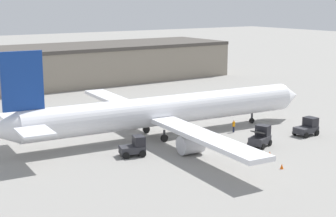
# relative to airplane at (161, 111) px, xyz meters

# --- Properties ---
(ground_plane) EXTENTS (400.00, 400.00, 0.00)m
(ground_plane) POSITION_rel_airplane_xyz_m (1.03, -0.08, -3.26)
(ground_plane) COLOR gray
(terminal_building) EXTENTS (79.50, 18.14, 7.74)m
(terminal_building) POSITION_rel_airplane_xyz_m (2.44, 45.81, 0.62)
(terminal_building) COLOR gray
(terminal_building) RESTS_ON ground_plane
(airplane) EXTENTS (44.68, 41.69, 11.61)m
(airplane) POSITION_rel_airplane_xyz_m (0.00, 0.00, 0.00)
(airplane) COLOR white
(airplane) RESTS_ON ground_plane
(ground_crew_worker) EXTENTS (0.35, 0.35, 1.61)m
(ground_crew_worker) POSITION_rel_airplane_xyz_m (9.04, -3.52, -2.40)
(ground_crew_worker) COLOR #1E2338
(ground_crew_worker) RESTS_ON ground_plane
(baggage_tug) EXTENTS (3.14, 2.21, 2.24)m
(baggage_tug) POSITION_rel_airplane_xyz_m (15.89, -9.88, -2.23)
(baggage_tug) COLOR #2D2D33
(baggage_tug) RESTS_ON ground_plane
(belt_loader_truck) EXTENTS (3.18, 2.80, 2.43)m
(belt_loader_truck) POSITION_rel_airplane_xyz_m (7.39, -10.25, -2.14)
(belt_loader_truck) COLOR #2D2D33
(belt_loader_truck) RESTS_ON ground_plane
(pushback_tug) EXTENTS (3.06, 2.56, 2.23)m
(pushback_tug) POSITION_rel_airplane_xyz_m (-6.96, -5.31, -2.24)
(pushback_tug) COLOR #2D2D33
(pushback_tug) RESTS_ON ground_plane
(safety_cone_near) EXTENTS (0.36, 0.36, 0.55)m
(safety_cone_near) POSITION_rel_airplane_xyz_m (5.40, -13.80, -2.98)
(safety_cone_near) COLOR #EF590F
(safety_cone_near) RESTS_ON ground_plane
(safety_cone_far) EXTENTS (0.36, 0.36, 0.55)m
(safety_cone_far) POSITION_rel_airplane_xyz_m (3.28, -17.65, -2.98)
(safety_cone_far) COLOR #EF590F
(safety_cone_far) RESTS_ON ground_plane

